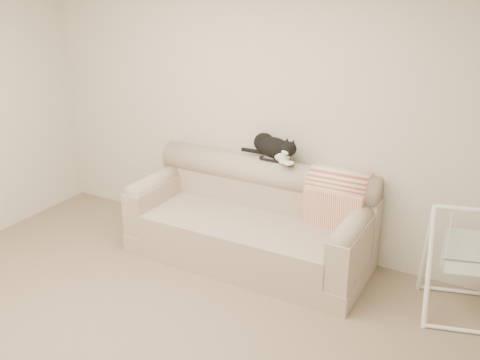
% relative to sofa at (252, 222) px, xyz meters
% --- Properties ---
extents(ground_plane, '(5.00, 5.00, 0.00)m').
position_rel_sofa_xyz_m(ground_plane, '(-0.03, -1.62, -0.35)').
color(ground_plane, brown).
rests_on(ground_plane, ground).
extents(room_shell, '(5.04, 4.04, 2.60)m').
position_rel_sofa_xyz_m(room_shell, '(-0.03, -1.62, 1.18)').
color(room_shell, beige).
rests_on(room_shell, ground).
extents(sofa, '(2.20, 0.93, 0.90)m').
position_rel_sofa_xyz_m(sofa, '(0.00, 0.00, 0.00)').
color(sofa, tan).
rests_on(sofa, ground).
extents(remote_a, '(0.18, 0.05, 0.03)m').
position_rel_sofa_xyz_m(remote_a, '(0.06, 0.22, 0.56)').
color(remote_a, black).
rests_on(remote_a, sofa).
extents(remote_b, '(0.17, 0.12, 0.02)m').
position_rel_sofa_xyz_m(remote_b, '(0.23, 0.21, 0.56)').
color(remote_b, black).
rests_on(remote_b, sofa).
extents(tuxedo_cat, '(0.62, 0.39, 0.24)m').
position_rel_sofa_xyz_m(tuxedo_cat, '(0.09, 0.26, 0.66)').
color(tuxedo_cat, black).
rests_on(tuxedo_cat, sofa).
extents(throw_blanket, '(0.53, 0.38, 0.58)m').
position_rel_sofa_xyz_m(throw_blanket, '(0.73, 0.23, 0.37)').
color(throw_blanket, '#BC533F').
rests_on(throw_blanket, sofa).
extents(baby_swing, '(0.69, 0.71, 0.91)m').
position_rel_sofa_xyz_m(baby_swing, '(1.82, -0.01, 0.10)').
color(baby_swing, white).
rests_on(baby_swing, ground).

